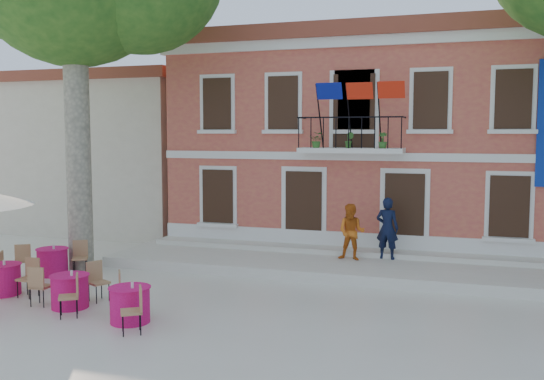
{
  "coord_description": "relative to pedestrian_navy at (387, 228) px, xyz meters",
  "views": [
    {
      "loc": [
        5.43,
        -12.82,
        4.04
      ],
      "look_at": [
        0.13,
        3.5,
        2.41
      ],
      "focal_mm": 40.0,
      "sensor_mm": 36.0,
      "label": 1
    }
  ],
  "objects": [
    {
      "name": "ground",
      "position": [
        -3.2,
        -5.11,
        -1.22
      ],
      "size": [
        90.0,
        90.0,
        0.0
      ],
      "primitive_type": "plane",
      "color": "beige",
      "rests_on": "ground"
    },
    {
      "name": "main_building",
      "position": [
        -1.2,
        4.87,
        2.56
      ],
      "size": [
        13.5,
        9.59,
        7.5
      ],
      "color": "#CB6C49",
      "rests_on": "ground"
    },
    {
      "name": "neighbor_west",
      "position": [
        -12.7,
        5.89,
        2.0
      ],
      "size": [
        9.4,
        9.4,
        6.4
      ],
      "color": "beige",
      "rests_on": "ground"
    },
    {
      "name": "terrace",
      "position": [
        -1.2,
        -0.71,
        -1.07
      ],
      "size": [
        14.0,
        3.4,
        0.3
      ],
      "primitive_type": "cube",
      "color": "silver",
      "rests_on": "ground"
    },
    {
      "name": "pedestrian_navy",
      "position": [
        0.0,
        0.0,
        0.0
      ],
      "size": [
        0.73,
        0.53,
        1.84
      ],
      "primitive_type": "imported",
      "rotation": [
        0.0,
        0.0,
        3.0
      ],
      "color": "black",
      "rests_on": "terrace"
    },
    {
      "name": "pedestrian_orange",
      "position": [
        -0.98,
        -0.48,
        -0.09
      ],
      "size": [
        0.84,
        0.67,
        1.66
      ],
      "primitive_type": "imported",
      "rotation": [
        0.0,
        0.0,
        -0.05
      ],
      "color": "orange",
      "rests_on": "terrace"
    },
    {
      "name": "cafe_table_0",
      "position": [
        -8.76,
        -5.89,
        -0.79
      ],
      "size": [
        1.62,
        1.87,
        0.95
      ],
      "color": "#E61575",
      "rests_on": "ground"
    },
    {
      "name": "cafe_table_1",
      "position": [
        -4.55,
        -6.87,
        -0.8
      ],
      "size": [
        1.41,
        1.84,
        0.95
      ],
      "color": "#E61575",
      "rests_on": "ground"
    },
    {
      "name": "cafe_table_3",
      "position": [
        -8.93,
        -3.77,
        -0.8
      ],
      "size": [
        1.87,
        1.32,
        0.95
      ],
      "color": "#E61575",
      "rests_on": "ground"
    },
    {
      "name": "cafe_table_4",
      "position": [
        -6.45,
        -6.34,
        -0.79
      ],
      "size": [
        1.69,
        1.87,
        0.95
      ],
      "color": "#E61575",
      "rests_on": "ground"
    }
  ]
}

